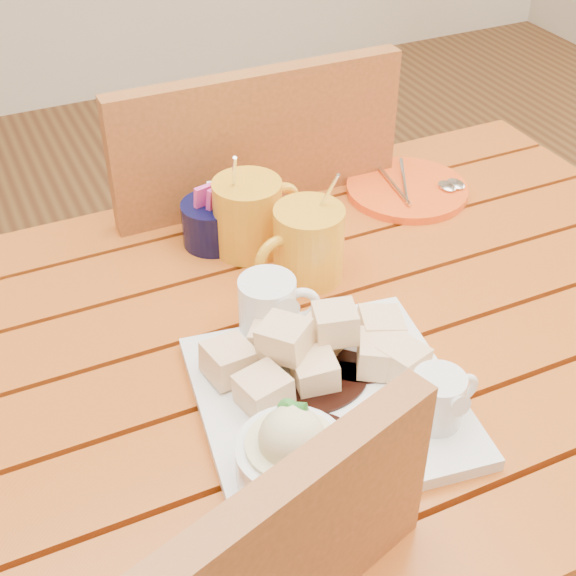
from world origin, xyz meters
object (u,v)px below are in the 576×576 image
table (303,400)px  coffee_mug_left (307,243)px  coffee_mug_right (250,214)px  dessert_plate (323,399)px  orange_saucer (408,189)px  chair_far (238,269)px

table → coffee_mug_left: size_ratio=7.64×
table → coffee_mug_right: (0.02, 0.21, 0.16)m
table → dessert_plate: size_ratio=3.75×
orange_saucer → chair_far: 0.37m
coffee_mug_right → chair_far: 0.36m
chair_far → dessert_plate: bearing=78.4°
coffee_mug_right → orange_saucer: 0.29m
table → chair_far: 0.46m
chair_far → coffee_mug_left: bearing=86.4°
table → orange_saucer: bearing=38.9°
coffee_mug_right → coffee_mug_left: bearing=-77.9°
coffee_mug_left → orange_saucer: coffee_mug_left is taller
coffee_mug_right → dessert_plate: bearing=-111.0°
coffee_mug_right → table: bearing=-106.1°
table → coffee_mug_left: bearing=62.5°
orange_saucer → chair_far: (-0.22, 0.20, -0.22)m
dessert_plate → chair_far: 0.64m
table → chair_far: bearing=79.2°
table → dessert_plate: dessert_plate is taller
dessert_plate → coffee_mug_left: coffee_mug_left is taller
dessert_plate → orange_saucer: bearing=47.6°
chair_far → orange_saucer: bearing=138.4°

